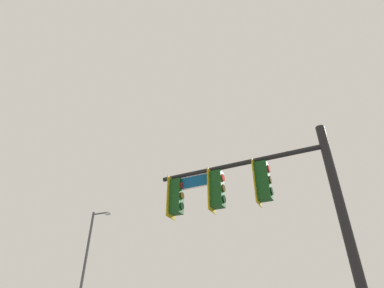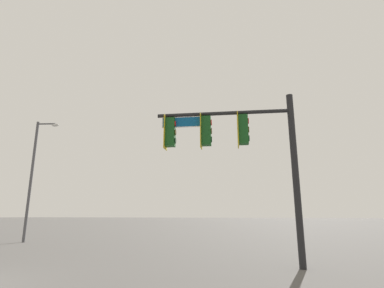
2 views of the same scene
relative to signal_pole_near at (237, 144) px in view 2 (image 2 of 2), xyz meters
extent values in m
cylinder|color=black|center=(-1.95, -0.34, -1.21)|extent=(0.23, 0.23, 6.03)
cylinder|color=black|center=(0.50, 0.09, 1.21)|extent=(4.91, 0.98, 0.14)
cube|color=gold|center=(-0.05, -0.01, 0.54)|extent=(0.12, 0.52, 1.30)
cube|color=#144719|center=(-0.24, -0.04, 0.54)|extent=(0.41, 0.38, 1.10)
cylinder|color=#144719|center=(-0.24, -0.04, 1.15)|extent=(0.04, 0.04, 0.12)
cylinder|color=red|center=(-0.43, -0.08, 0.87)|extent=(0.07, 0.22, 0.22)
cylinder|color=#392D05|center=(-0.43, -0.08, 0.54)|extent=(0.07, 0.22, 0.22)
cylinder|color=black|center=(-0.43, -0.08, 0.21)|extent=(0.07, 0.22, 0.22)
cube|color=gold|center=(1.29, 0.22, 0.54)|extent=(0.12, 0.52, 1.30)
cube|color=#144719|center=(1.11, 0.19, 0.54)|extent=(0.41, 0.38, 1.10)
cylinder|color=#144719|center=(1.11, 0.19, 1.15)|extent=(0.04, 0.04, 0.12)
cylinder|color=red|center=(0.91, 0.16, 0.87)|extent=(0.07, 0.22, 0.22)
cylinder|color=#392D05|center=(0.91, 0.16, 0.54)|extent=(0.07, 0.22, 0.22)
cylinder|color=black|center=(0.91, 0.16, 0.21)|extent=(0.07, 0.22, 0.22)
cube|color=gold|center=(2.64, 0.46, 0.54)|extent=(0.12, 0.52, 1.30)
cube|color=#144719|center=(2.45, 0.42, 0.54)|extent=(0.41, 0.38, 1.10)
cylinder|color=#144719|center=(2.45, 0.42, 1.15)|extent=(0.04, 0.04, 0.12)
cylinder|color=red|center=(2.25, 0.39, 0.87)|extent=(0.07, 0.22, 0.22)
cylinder|color=#392D05|center=(2.25, 0.39, 0.54)|extent=(0.07, 0.22, 0.22)
cylinder|color=black|center=(2.25, 0.39, 0.21)|extent=(0.07, 0.22, 0.22)
cube|color=#0A4C7F|center=(2.02, 0.35, 0.92)|extent=(1.46, 0.29, 0.36)
cube|color=white|center=(2.02, 0.35, 0.92)|extent=(1.52, 0.29, 0.42)
cylinder|color=#4C4C51|center=(14.76, -5.39, -0.18)|extent=(0.18, 0.18, 8.10)
cylinder|color=#4C4C51|center=(14.15, -5.55, 3.72)|extent=(1.25, 0.42, 0.10)
ellipsoid|color=silver|center=(13.54, -5.71, 3.62)|extent=(0.56, 0.28, 0.20)
camera|label=1|loc=(-3.14, 7.27, -2.80)|focal=28.00mm
camera|label=2|loc=(-1.58, 10.62, -2.52)|focal=28.00mm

